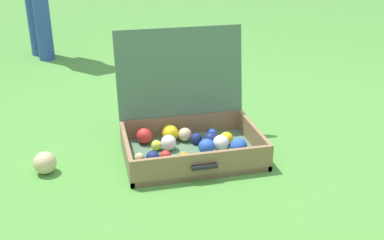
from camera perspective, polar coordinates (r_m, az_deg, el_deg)
name	(u,v)px	position (r m, az deg, el deg)	size (l,w,h in m)	color
ground_plane	(213,156)	(2.14, 2.63, -4.48)	(16.00, 16.00, 0.00)	#4C8C38
open_suitcase	(188,128)	(2.14, -0.45, -1.04)	(0.62, 0.52, 0.54)	#4C7051
stray_ball_on_grass	(45,163)	(2.07, -17.79, -5.08)	(0.10, 0.10, 0.10)	#D1B784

